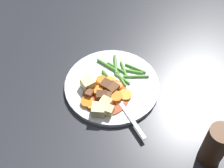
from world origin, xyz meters
name	(u,v)px	position (x,y,z in m)	size (l,w,h in m)	color
ground_plane	(112,87)	(0.00, 0.00, 0.00)	(3.00, 3.00, 0.00)	#26282D
dinner_plate	(112,86)	(0.00, 0.00, 0.01)	(0.26, 0.26, 0.01)	white
stew_sauce	(106,96)	(0.04, -0.01, 0.01)	(0.12, 0.12, 0.00)	#93381E
carrot_slice_0	(98,91)	(0.04, -0.03, 0.02)	(0.03, 0.03, 0.01)	orange
carrot_slice_1	(101,81)	(0.00, -0.03, 0.02)	(0.03, 0.03, 0.01)	orange
carrot_slice_2	(110,83)	(0.00, -0.01, 0.02)	(0.03, 0.03, 0.01)	orange
carrot_slice_3	(87,102)	(0.08, -0.05, 0.02)	(0.03, 0.03, 0.01)	orange
carrot_slice_4	(118,86)	(0.01, 0.02, 0.02)	(0.02, 0.02, 0.01)	orange
carrot_slice_5	(125,95)	(0.03, 0.04, 0.02)	(0.04, 0.04, 0.01)	orange
carrot_slice_6	(92,105)	(0.08, -0.03, 0.02)	(0.02, 0.02, 0.01)	orange
carrot_slice_7	(116,97)	(0.05, 0.02, 0.02)	(0.03, 0.03, 0.01)	orange
potato_chunk_0	(98,110)	(0.10, -0.01, 0.03)	(0.03, 0.03, 0.03)	#EAD68C
potato_chunk_1	(108,110)	(0.09, 0.01, 0.03)	(0.03, 0.02, 0.02)	#E5CC7A
potato_chunk_2	(88,84)	(0.02, -0.06, 0.03)	(0.03, 0.03, 0.03)	#EAD68C
potato_chunk_3	(107,102)	(0.07, 0.00, 0.02)	(0.03, 0.02, 0.02)	#E5CC7A
meat_chunk_0	(106,85)	(0.01, -0.01, 0.02)	(0.03, 0.02, 0.02)	#56331E
meat_chunk_1	(89,94)	(0.05, -0.05, 0.02)	(0.02, 0.02, 0.02)	brown
meat_chunk_2	(102,96)	(0.05, -0.02, 0.02)	(0.03, 0.02, 0.02)	#4C2B19
meat_chunk_3	(109,96)	(0.05, 0.00, 0.02)	(0.02, 0.02, 0.02)	brown
meat_chunk_4	(113,88)	(0.02, 0.01, 0.02)	(0.03, 0.03, 0.02)	brown
green_bean_0	(108,82)	(0.00, -0.01, 0.02)	(0.01, 0.01, 0.06)	#66AD42
green_bean_1	(107,65)	(-0.06, -0.03, 0.02)	(0.01, 0.01, 0.07)	#4C8E33
green_bean_2	(121,79)	(-0.02, 0.02, 0.02)	(0.01, 0.01, 0.06)	#4C8E33
green_bean_3	(115,64)	(-0.07, -0.01, 0.02)	(0.01, 0.01, 0.07)	#4C8E33
green_bean_4	(135,68)	(-0.07, 0.05, 0.02)	(0.01, 0.01, 0.06)	#4C8E33
green_bean_5	(123,79)	(-0.02, 0.02, 0.02)	(0.01, 0.01, 0.05)	#599E38
green_bean_6	(108,77)	(-0.02, -0.02, 0.02)	(0.01, 0.01, 0.05)	#599E38
green_bean_7	(116,68)	(-0.06, 0.00, 0.02)	(0.01, 0.01, 0.06)	#4C8E33
green_bean_8	(133,71)	(-0.05, 0.05, 0.02)	(0.01, 0.01, 0.06)	#599E38
green_bean_9	(124,69)	(-0.06, 0.02, 0.02)	(0.01, 0.01, 0.06)	#599E38
green_bean_10	(106,81)	(0.00, -0.02, 0.02)	(0.01, 0.01, 0.06)	#4C8E33
green_bean_11	(136,76)	(-0.04, 0.06, 0.02)	(0.01, 0.01, 0.07)	#599E38
green_bean_12	(112,80)	(-0.01, 0.00, 0.02)	(0.01, 0.01, 0.05)	#599E38
fork	(125,110)	(0.08, 0.05, 0.01)	(0.14, 0.13, 0.00)	silver
pepper_mill	(215,146)	(0.15, 0.27, 0.06)	(0.05, 0.05, 0.12)	#4C2D19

